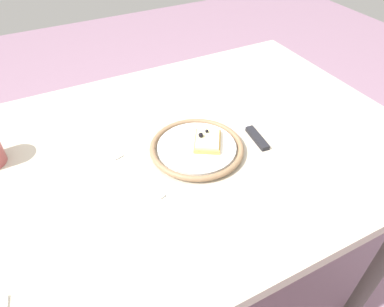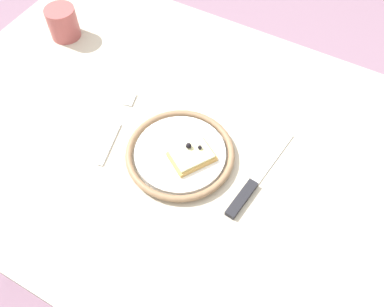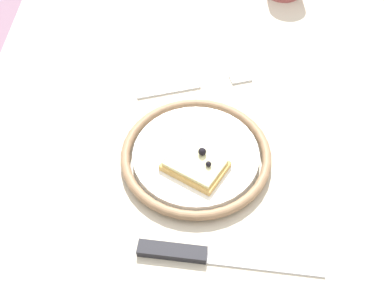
# 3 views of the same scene
# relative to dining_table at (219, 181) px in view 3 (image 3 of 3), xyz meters

# --- Properties ---
(dining_table) EXTENTS (1.16, 0.80, 0.76)m
(dining_table) POSITION_rel_dining_table_xyz_m (0.00, 0.00, 0.00)
(dining_table) COLOR #BCB29E
(dining_table) RESTS_ON ground_plane
(plate) EXTENTS (0.22, 0.22, 0.02)m
(plate) POSITION_rel_dining_table_xyz_m (0.02, -0.04, 0.10)
(plate) COLOR white
(plate) RESTS_ON dining_table
(pizza_slice_near) EXTENTS (0.10, 0.10, 0.03)m
(pizza_slice_near) POSITION_rel_dining_table_xyz_m (0.05, -0.04, 0.11)
(pizza_slice_near) COLOR tan
(pizza_slice_near) RESTS_ON plate
(knife) EXTENTS (0.05, 0.24, 0.01)m
(knife) POSITION_rel_dining_table_xyz_m (0.18, -0.04, 0.10)
(knife) COLOR silver
(knife) RESTS_ON dining_table
(fork) EXTENTS (0.07, 0.20, 0.00)m
(fork) POSITION_rel_dining_table_xyz_m (-0.13, -0.04, 0.09)
(fork) COLOR silver
(fork) RESTS_ON dining_table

